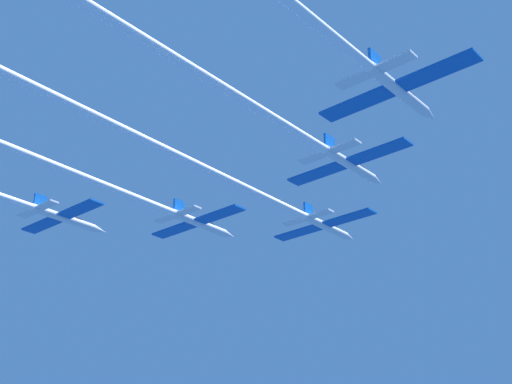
{
  "coord_description": "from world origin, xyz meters",
  "views": [
    {
      "loc": [
        59.3,
        -86.46,
        -41.96
      ],
      "look_at": [
        -0.19,
        -17.83,
        -0.41
      ],
      "focal_mm": 48.38,
      "sensor_mm": 36.0,
      "label": 1
    }
  ],
  "objects": [
    {
      "name": "jet_lead",
      "position": [
        -0.47,
        -25.31,
        -0.36
      ],
      "size": [
        18.76,
        77.45,
        3.11
      ],
      "color": "silver"
    },
    {
      "name": "jet_right_wing",
      "position": [
        14.28,
        -38.84,
        0.32
      ],
      "size": [
        18.76,
        74.45,
        3.11
      ],
      "color": "silver"
    },
    {
      "name": "jet_left_wing",
      "position": [
        -14.38,
        -40.54,
        -0.75
      ],
      "size": [
        18.76,
        77.83,
        3.11
      ],
      "color": "silver"
    }
  ]
}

